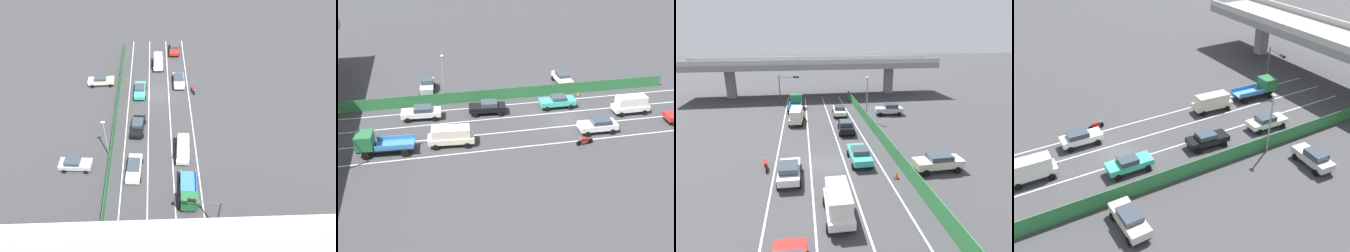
{
  "view_description": "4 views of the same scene",
  "coord_description": "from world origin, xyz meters",
  "views": [
    {
      "loc": [
        -0.12,
        42.03,
        33.11
      ],
      "look_at": [
        -1.22,
        10.23,
        2.17
      ],
      "focal_mm": 33.18,
      "sensor_mm": 36.0,
      "label": 1
    },
    {
      "loc": [
        -40.62,
        15.29,
        23.05
      ],
      "look_at": [
        -2.12,
        7.53,
        1.04
      ],
      "focal_mm": 43.82,
      "sensor_mm": 36.0,
      "label": 2
    },
    {
      "loc": [
        -2.04,
        -24.12,
        12.16
      ],
      "look_at": [
        2.47,
        5.4,
        2.01
      ],
      "focal_mm": 28.91,
      "sensor_mm": 36.0,
      "label": 3
    },
    {
      "loc": [
        31.29,
        -10.48,
        22.23
      ],
      "look_at": [
        0.56,
        7.24,
        1.48
      ],
      "focal_mm": 41.09,
      "sensor_mm": 36.0,
      "label": 4
    }
  ],
  "objects": [
    {
      "name": "ground_plane",
      "position": [
        0.0,
        0.0,
        0.0
      ],
      "size": [
        300.0,
        300.0,
        0.0
      ],
      "primitive_type": "plane",
      "color": "#38383A"
    },
    {
      "name": "motorcycle",
      "position": [
        -5.9,
        -0.23,
        0.46
      ],
      "size": [
        0.6,
        1.94,
        0.93
      ],
      "color": "black",
      "rests_on": "ground"
    },
    {
      "name": "flatbed_truck_blue",
      "position": [
        -3.35,
        21.34,
        1.25
      ],
      "size": [
        2.56,
        5.83,
        2.41
      ],
      "color": "black",
      "rests_on": "ground"
    },
    {
      "name": "car_van_cream",
      "position": [
        -3.17,
        13.65,
        1.19
      ],
      "size": [
        2.3,
        4.98,
        2.09
      ],
      "color": "beige",
      "rests_on": "ground"
    },
    {
      "name": "green_fence",
      "position": [
        6.78,
        6.12,
        0.77
      ],
      "size": [
        0.1,
        44.34,
        1.55
      ],
      "color": "#2D753D",
      "rests_on": "ground"
    },
    {
      "name": "car_van_white",
      "position": [
        -0.01,
        -8.28,
        1.25
      ],
      "size": [
        2.02,
        4.39,
        2.21
      ],
      "color": "silver",
      "rests_on": "ground"
    },
    {
      "name": "car_hatchback_white",
      "position": [
        3.45,
        16.58,
        0.87
      ],
      "size": [
        2.26,
        4.73,
        1.56
      ],
      "color": "silver",
      "rests_on": "ground"
    },
    {
      "name": "car_sedan_white",
      "position": [
        -3.57,
        -2.66,
        0.9
      ],
      "size": [
        2.08,
        4.29,
        1.6
      ],
      "color": "white",
      "rests_on": "ground"
    },
    {
      "name": "car_taxi_teal",
      "position": [
        3.2,
        -0.06,
        0.86
      ],
      "size": [
        2.07,
        4.44,
        1.53
      ],
      "color": "teal",
      "rests_on": "ground"
    },
    {
      "name": "parked_sedan_cream",
      "position": [
        10.08,
        -2.96,
        0.92
      ],
      "size": [
        4.6,
        2.06,
        1.63
      ],
      "color": "beige",
      "rests_on": "ground"
    },
    {
      "name": "lane_line_right_edge",
      "position": [
        5.06,
        6.12,
        0.0
      ],
      "size": [
        0.14,
        48.24,
        0.01
      ],
      "primitive_type": "cube",
      "color": "silver",
      "rests_on": "ground"
    },
    {
      "name": "traffic_cone",
      "position": [
        5.78,
        -3.78,
        0.32
      ],
      "size": [
        0.47,
        0.47,
        0.68
      ],
      "color": "orange",
      "rests_on": "ground"
    },
    {
      "name": "lane_line_mid_left",
      "position": [
        -1.69,
        6.12,
        0.0
      ],
      "size": [
        0.14,
        48.24,
        0.01
      ],
      "primitive_type": "cube",
      "color": "silver",
      "rests_on": "ground"
    },
    {
      "name": "lane_line_mid_right",
      "position": [
        1.69,
        6.12,
        0.0
      ],
      "size": [
        0.14,
        48.24,
        0.01
      ],
      "primitive_type": "cube",
      "color": "silver",
      "rests_on": "ground"
    },
    {
      "name": "lane_line_left_edge",
      "position": [
        -5.06,
        6.12,
        0.0
      ],
      "size": [
        0.14,
        48.24,
        0.01
      ],
      "primitive_type": "cube",
      "color": "silver",
      "rests_on": "ground"
    },
    {
      "name": "street_lamp",
      "position": [
        7.11,
        13.54,
        3.98
      ],
      "size": [
        0.6,
        0.36,
        6.46
      ],
      "color": "gray",
      "rests_on": "ground"
    },
    {
      "name": "car_sedan_black",
      "position": [
        3.24,
        8.73,
        0.88
      ],
      "size": [
        2.32,
        4.56,
        1.59
      ],
      "color": "black",
      "rests_on": "ground"
    },
    {
      "name": "parked_wagon_silver",
      "position": [
        11.29,
        15.68,
        0.95
      ],
      "size": [
        4.41,
        2.21,
        1.75
      ],
      "color": "#B2B5B7",
      "rests_on": "ground"
    }
  ]
}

